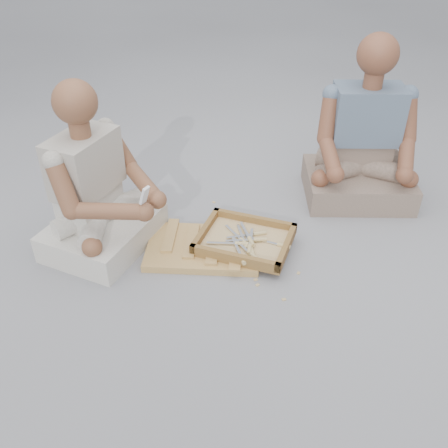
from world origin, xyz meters
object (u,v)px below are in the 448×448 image
at_px(tool_tray, 245,241).
at_px(carved_panel, 203,248).
at_px(companion, 363,147).
at_px(craftsman, 97,195).

bearing_deg(tool_tray, carved_panel, -153.43).
relative_size(carved_panel, companion, 0.61).
height_order(tool_tray, craftsman, craftsman).
xyz_separation_m(tool_tray, craftsman, (-0.73, -0.25, 0.25)).
xyz_separation_m(carved_panel, craftsman, (-0.53, -0.15, 0.29)).
bearing_deg(companion, tool_tray, 39.34).
bearing_deg(craftsman, companion, 133.56).
bearing_deg(companion, craftsman, 19.89).
relative_size(carved_panel, tool_tray, 1.18).
height_order(carved_panel, tool_tray, tool_tray).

